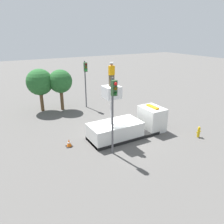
{
  "coord_description": "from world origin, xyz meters",
  "views": [
    {
      "loc": [
        -8.92,
        -13.79,
        8.21
      ],
      "look_at": [
        -1.62,
        -0.91,
        2.77
      ],
      "focal_mm": 35.0,
      "sensor_mm": 36.0,
      "label": 1
    }
  ],
  "objects_px": {
    "traffic_light_across": "(86,75)",
    "worker": "(112,74)",
    "traffic_light_pole": "(114,102)",
    "tree_right_bg": "(60,82)",
    "bucket_truck": "(128,126)",
    "fire_hydrant": "(199,132)",
    "tree_left_bg": "(40,82)",
    "traffic_cone_rear": "(69,143)"
  },
  "relations": [
    {
      "from": "bucket_truck",
      "to": "tree_left_bg",
      "type": "bearing_deg",
      "value": 115.76
    },
    {
      "from": "traffic_cone_rear",
      "to": "tree_right_bg",
      "type": "xyz_separation_m",
      "value": [
        2.19,
        8.54,
        2.9
      ]
    },
    {
      "from": "tree_left_bg",
      "to": "tree_right_bg",
      "type": "height_order",
      "value": "tree_left_bg"
    },
    {
      "from": "traffic_cone_rear",
      "to": "tree_right_bg",
      "type": "relative_size",
      "value": 0.13
    },
    {
      "from": "bucket_truck",
      "to": "traffic_cone_rear",
      "type": "relative_size",
      "value": 11.17
    },
    {
      "from": "fire_hydrant",
      "to": "tree_left_bg",
      "type": "relative_size",
      "value": 0.2
    },
    {
      "from": "traffic_cone_rear",
      "to": "bucket_truck",
      "type": "bearing_deg",
      "value": -7.45
    },
    {
      "from": "traffic_cone_rear",
      "to": "tree_left_bg",
      "type": "relative_size",
      "value": 0.13
    },
    {
      "from": "tree_right_bg",
      "to": "traffic_cone_rear",
      "type": "bearing_deg",
      "value": -104.39
    },
    {
      "from": "tree_right_bg",
      "to": "worker",
      "type": "bearing_deg",
      "value": -82.75
    },
    {
      "from": "traffic_cone_rear",
      "to": "tree_right_bg",
      "type": "distance_m",
      "value": 9.28
    },
    {
      "from": "traffic_light_pole",
      "to": "fire_hydrant",
      "type": "xyz_separation_m",
      "value": [
        7.47,
        -1.15,
        -3.43
      ]
    },
    {
      "from": "bucket_truck",
      "to": "tree_left_bg",
      "type": "xyz_separation_m",
      "value": [
        -4.76,
        9.85,
        2.3
      ]
    },
    {
      "from": "traffic_light_pole",
      "to": "tree_right_bg",
      "type": "height_order",
      "value": "traffic_light_pole"
    },
    {
      "from": "traffic_cone_rear",
      "to": "tree_right_bg",
      "type": "height_order",
      "value": "tree_right_bg"
    },
    {
      "from": "traffic_light_pole",
      "to": "traffic_light_across",
      "type": "bearing_deg",
      "value": 76.72
    },
    {
      "from": "worker",
      "to": "traffic_light_pole",
      "type": "bearing_deg",
      "value": -116.1
    },
    {
      "from": "fire_hydrant",
      "to": "tree_left_bg",
      "type": "xyz_separation_m",
      "value": [
        -9.72,
        12.97,
        2.74
      ]
    },
    {
      "from": "traffic_light_across",
      "to": "tree_left_bg",
      "type": "xyz_separation_m",
      "value": [
        -4.72,
        1.35,
        -0.54
      ]
    },
    {
      "from": "traffic_light_across",
      "to": "traffic_cone_rear",
      "type": "relative_size",
      "value": 8.8
    },
    {
      "from": "traffic_light_across",
      "to": "tree_left_bg",
      "type": "bearing_deg",
      "value": 163.99
    },
    {
      "from": "bucket_truck",
      "to": "fire_hydrant",
      "type": "bearing_deg",
      "value": -32.12
    },
    {
      "from": "bucket_truck",
      "to": "worker",
      "type": "distance_m",
      "value": 4.68
    },
    {
      "from": "fire_hydrant",
      "to": "traffic_cone_rear",
      "type": "bearing_deg",
      "value": 159.14
    },
    {
      "from": "worker",
      "to": "fire_hydrant",
      "type": "bearing_deg",
      "value": -25.6
    },
    {
      "from": "bucket_truck",
      "to": "traffic_light_pole",
      "type": "xyz_separation_m",
      "value": [
        -2.5,
        -1.97,
        2.99
      ]
    },
    {
      "from": "traffic_light_across",
      "to": "worker",
      "type": "bearing_deg",
      "value": -100.04
    },
    {
      "from": "traffic_light_pole",
      "to": "traffic_light_across",
      "type": "distance_m",
      "value": 10.76
    },
    {
      "from": "tree_left_bg",
      "to": "tree_right_bg",
      "type": "bearing_deg",
      "value": -18.27
    },
    {
      "from": "tree_left_bg",
      "to": "tree_right_bg",
      "type": "relative_size",
      "value": 1.03
    },
    {
      "from": "worker",
      "to": "fire_hydrant",
      "type": "relative_size",
      "value": 1.88
    },
    {
      "from": "traffic_cone_rear",
      "to": "tree_left_bg",
      "type": "distance_m",
      "value": 9.66
    },
    {
      "from": "fire_hydrant",
      "to": "tree_right_bg",
      "type": "bearing_deg",
      "value": 121.96
    },
    {
      "from": "traffic_light_pole",
      "to": "tree_right_bg",
      "type": "bearing_deg",
      "value": 91.04
    },
    {
      "from": "bucket_truck",
      "to": "traffic_light_across",
      "type": "relative_size",
      "value": 1.27
    },
    {
      "from": "tree_right_bg",
      "to": "traffic_light_pole",
      "type": "bearing_deg",
      "value": -88.96
    },
    {
      "from": "bucket_truck",
      "to": "traffic_light_pole",
      "type": "relative_size",
      "value": 1.22
    },
    {
      "from": "worker",
      "to": "traffic_cone_rear",
      "type": "relative_size",
      "value": 2.91
    },
    {
      "from": "traffic_light_pole",
      "to": "tree_left_bg",
      "type": "xyz_separation_m",
      "value": [
        -2.25,
        11.82,
        -0.69
      ]
    },
    {
      "from": "worker",
      "to": "traffic_light_across",
      "type": "relative_size",
      "value": 0.33
    },
    {
      "from": "bucket_truck",
      "to": "tree_right_bg",
      "type": "height_order",
      "value": "tree_right_bg"
    },
    {
      "from": "traffic_cone_rear",
      "to": "fire_hydrant",
      "type": "bearing_deg",
      "value": -20.86
    }
  ]
}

